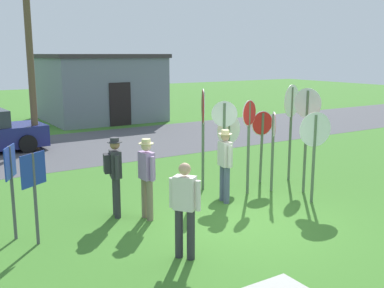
{
  "coord_description": "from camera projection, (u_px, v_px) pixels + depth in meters",
  "views": [
    {
      "loc": [
        -5.75,
        -7.02,
        3.47
      ],
      "look_at": [
        0.08,
        2.2,
        1.3
      ],
      "focal_mm": 42.64,
      "sensor_mm": 36.0,
      "label": 1
    }
  ],
  "objects": [
    {
      "name": "ground_plane",
      "position": [
        245.0,
        223.0,
        9.52
      ],
      "size": [
        80.0,
        80.0,
        0.0
      ],
      "primitive_type": "plane",
      "color": "#3D7528"
    },
    {
      "name": "street_asphalt",
      "position": [
        89.0,
        146.0,
        17.34
      ],
      "size": [
        60.0,
        6.4,
        0.01
      ],
      "primitive_type": "cube",
      "color": "#4C4C51",
      "rests_on": "ground"
    },
    {
      "name": "building_background",
      "position": [
        99.0,
        87.0,
        24.23
      ],
      "size": [
        5.75,
        5.61,
        3.45
      ],
      "color": "slate",
      "rests_on": "ground"
    },
    {
      "name": "utility_pole",
      "position": [
        29.0,
        41.0,
        16.01
      ],
      "size": [
        1.8,
        0.24,
        7.43
      ],
      "color": "brown",
      "rests_on": "ground"
    },
    {
      "name": "stop_sign_low_front",
      "position": [
        224.0,
        132.0,
        11.42
      ],
      "size": [
        0.52,
        0.41,
        2.32
      ],
      "color": "#51664C",
      "rests_on": "ground"
    },
    {
      "name": "stop_sign_nearest",
      "position": [
        314.0,
        141.0,
        10.55
      ],
      "size": [
        0.78,
        0.25,
        2.16
      ],
      "color": "#51664C",
      "rests_on": "ground"
    },
    {
      "name": "stop_sign_tallest",
      "position": [
        273.0,
        139.0,
        11.47
      ],
      "size": [
        0.37,
        0.53,
        2.05
      ],
      "color": "#51664C",
      "rests_on": "ground"
    },
    {
      "name": "stop_sign_leaning_right",
      "position": [
        291.0,
        114.0,
        12.37
      ],
      "size": [
        0.83,
        0.31,
        2.66
      ],
      "color": "#51664C",
      "rests_on": "ground"
    },
    {
      "name": "stop_sign_leaning_left",
      "position": [
        307.0,
        122.0,
        11.28
      ],
      "size": [
        0.19,
        0.73,
        2.65
      ],
      "color": "#51664C",
      "rests_on": "ground"
    },
    {
      "name": "stop_sign_center_cluster",
      "position": [
        229.0,
        137.0,
        12.1
      ],
      "size": [
        0.81,
        0.1,
        1.9
      ],
      "color": "#51664C",
      "rests_on": "ground"
    },
    {
      "name": "stop_sign_rear_left",
      "position": [
        262.0,
        135.0,
        12.21
      ],
      "size": [
        0.67,
        0.13,
        1.98
      ],
      "color": "#51664C",
      "rests_on": "ground"
    },
    {
      "name": "stop_sign_far_back",
      "position": [
        249.0,
        132.0,
        11.23
      ],
      "size": [
        0.61,
        0.25,
        2.36
      ],
      "color": "#51664C",
      "rests_on": "ground"
    },
    {
      "name": "stop_sign_rear_right",
      "position": [
        203.0,
        120.0,
        11.5
      ],
      "size": [
        0.46,
        0.79,
        2.61
      ],
      "color": "#51664C",
      "rests_on": "ground"
    },
    {
      "name": "person_in_teal",
      "position": [
        185.0,
        205.0,
        7.7
      ],
      "size": [
        0.39,
        0.48,
        1.69
      ],
      "color": "#2D2D33",
      "rests_on": "ground"
    },
    {
      "name": "person_in_dark_shirt",
      "position": [
        225.0,
        162.0,
        10.67
      ],
      "size": [
        0.31,
        0.56,
        1.74
      ],
      "color": "#4C5670",
      "rests_on": "ground"
    },
    {
      "name": "person_holding_notes",
      "position": [
        147.0,
        174.0,
        9.56
      ],
      "size": [
        0.31,
        0.57,
        1.74
      ],
      "color": "#7A6B56",
      "rests_on": "ground"
    },
    {
      "name": "person_with_sunhat",
      "position": [
        115.0,
        171.0,
        9.71
      ],
      "size": [
        0.42,
        0.56,
        1.74
      ],
      "color": "#2D2D33",
      "rests_on": "ground"
    },
    {
      "name": "info_panel_middle",
      "position": [
        34.0,
        182.0,
        8.23
      ],
      "size": [
        0.51,
        0.35,
        1.72
      ],
      "color": "#4C4C51",
      "rests_on": "ground"
    },
    {
      "name": "info_panel_rightmost",
      "position": [
        11.0,
        176.0,
        8.45
      ],
      "size": [
        0.3,
        0.54,
        1.81
      ],
      "color": "#4C4C51",
      "rests_on": "ground"
    }
  ]
}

